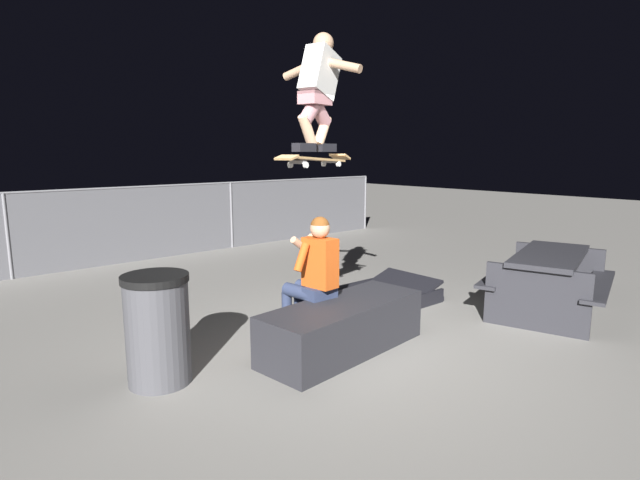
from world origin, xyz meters
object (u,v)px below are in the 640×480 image
(kicker_ramp, at_px, (388,296))
(trash_bin, at_px, (158,329))
(picnic_table_back, at_px, (549,273))
(skateboard, at_px, (315,159))
(person_sitting_on_ledge, at_px, (312,273))
(ledge_box_main, at_px, (343,327))
(skater_airborne, at_px, (318,87))

(kicker_ramp, bearing_deg, trash_bin, -175.17)
(kicker_ramp, relative_size, trash_bin, 1.22)
(picnic_table_back, bearing_deg, skateboard, 158.97)
(kicker_ramp, bearing_deg, person_sitting_on_ledge, -165.45)
(ledge_box_main, xyz_separation_m, skater_airborne, (-0.04, 0.32, 2.33))
(person_sitting_on_ledge, xyz_separation_m, picnic_table_back, (2.82, -1.17, -0.24))
(skateboard, bearing_deg, ledge_box_main, -72.62)
(skateboard, height_order, picnic_table_back, skateboard)
(ledge_box_main, bearing_deg, person_sitting_on_ledge, 100.62)
(kicker_ramp, xyz_separation_m, picnic_table_back, (1.11, -1.61, 0.44))
(person_sitting_on_ledge, relative_size, picnic_table_back, 0.67)
(kicker_ramp, distance_m, trash_bin, 3.34)
(kicker_ramp, height_order, trash_bin, trash_bin)
(person_sitting_on_ledge, bearing_deg, picnic_table_back, -22.52)
(person_sitting_on_ledge, height_order, skater_airborne, skater_airborne)
(person_sitting_on_ledge, distance_m, skateboard, 1.15)
(ledge_box_main, relative_size, skater_airborne, 1.62)
(person_sitting_on_ledge, bearing_deg, trash_bin, 174.07)
(skater_airborne, height_order, picnic_table_back, skater_airborne)
(kicker_ramp, bearing_deg, ledge_box_main, -153.27)
(skater_airborne, height_order, kicker_ramp, skater_airborne)
(ledge_box_main, height_order, skateboard, skateboard)
(kicker_ramp, bearing_deg, skateboard, -163.33)
(skater_airborne, relative_size, trash_bin, 1.17)
(skateboard, relative_size, kicker_ramp, 0.89)
(skateboard, height_order, trash_bin, skateboard)
(person_sitting_on_ledge, relative_size, skater_airborne, 1.19)
(person_sitting_on_ledge, bearing_deg, kicker_ramp, 14.55)
(ledge_box_main, xyz_separation_m, trash_bin, (-1.66, 0.55, 0.23))
(ledge_box_main, bearing_deg, skateboard, 107.38)
(kicker_ramp, bearing_deg, picnic_table_back, -55.58)
(ledge_box_main, xyz_separation_m, person_sitting_on_ledge, (-0.07, 0.38, 0.49))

